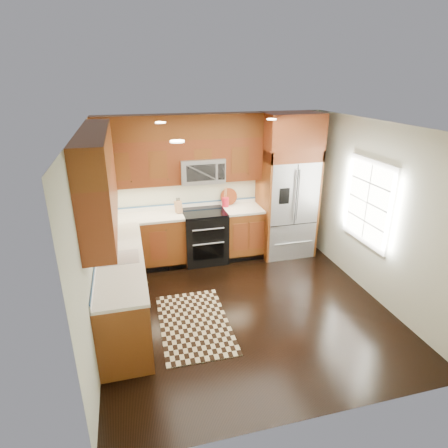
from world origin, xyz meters
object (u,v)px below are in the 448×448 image
object	(u,v)px
refrigerator	(288,186)
utensil_crock	(225,200)
rug	(194,323)
knife_block	(178,207)
range	(205,236)

from	to	relation	value
refrigerator	utensil_crock	bearing A→B (deg)	168.48
rug	utensil_crock	bearing A→B (deg)	64.89
rug	utensil_crock	distance (m)	2.50
rug	refrigerator	bearing A→B (deg)	41.57
rug	utensil_crock	size ratio (longest dim) A/B	4.33
refrigerator	knife_block	size ratio (longest dim) A/B	9.69
range	knife_block	size ratio (longest dim) A/B	3.52
refrigerator	knife_block	bearing A→B (deg)	176.58
rug	utensil_crock	xyz separation A→B (m)	(0.99, 2.04, 1.06)
range	refrigerator	size ratio (longest dim) A/B	0.36
knife_block	refrigerator	bearing A→B (deg)	-3.42
utensil_crock	rug	bearing A→B (deg)	-115.74
range	rug	distance (m)	1.99
rug	knife_block	size ratio (longest dim) A/B	5.77
knife_block	utensil_crock	world-z (taller)	utensil_crock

